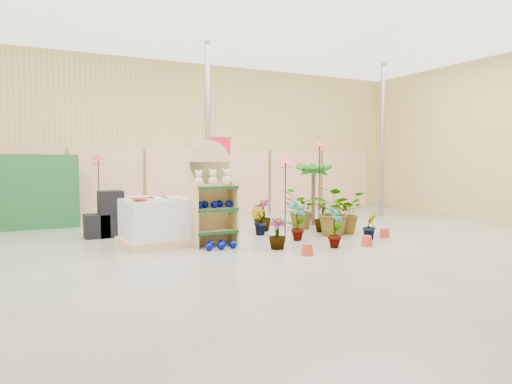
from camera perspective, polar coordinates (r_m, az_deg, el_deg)
room at (r=8.80m, az=-0.02°, el=7.60°), size 15.20×12.10×4.70m
display_shelf at (r=8.97m, az=-5.63°, el=-0.64°), size 0.87×0.55×2.05m
teddy_bears at (r=8.86m, az=-5.30°, el=1.65°), size 0.75×0.19×0.32m
gazing_balls_shelf at (r=8.86m, az=-5.33°, el=-1.54°), size 0.75×0.26×0.14m
gazing_balls_floor at (r=8.63m, az=-4.60°, el=-6.60°), size 0.63×0.39×0.15m
pallet_stack at (r=9.05m, az=-12.44°, el=-3.73°), size 1.40×1.21×0.96m
charcoal_planters at (r=10.40m, az=-18.23°, el=-3.07°), size 0.80×0.50×1.00m
trellis_stock at (r=12.17m, az=-25.96°, el=0.01°), size 2.00×0.30×1.80m
offer_sign at (r=10.71m, az=-4.52°, el=3.50°), size 0.50×0.08×2.20m
bird_table_front at (r=9.72m, az=3.70°, el=3.71°), size 0.34×0.34×1.74m
bird_table_right at (r=10.86m, az=7.95°, el=5.61°), size 0.34×0.34×2.12m
bird_table_back at (r=11.88m, az=-19.13°, el=3.83°), size 0.34×0.34×1.80m
palm at (r=11.70m, az=7.20°, el=2.86°), size 0.70×0.70×1.69m
potted_plant_0 at (r=9.46m, az=5.15°, el=-3.53°), size 0.45×0.31×0.85m
potted_plant_2 at (r=10.18m, az=9.87°, el=-2.39°), size 0.99×1.09×1.08m
potted_plant_3 at (r=10.68m, az=8.35°, el=-3.05°), size 0.54×0.54×0.72m
potted_plant_5 at (r=10.14m, az=0.35°, el=-3.64°), size 0.43×0.44×0.63m
potted_plant_6 at (r=11.06m, az=5.63°, el=-2.15°), size 1.09×1.03×0.96m
potted_plant_7 at (r=8.55m, az=2.68°, el=-5.21°), size 0.46×0.46×0.59m
potted_plant_8 at (r=8.77m, az=9.78°, el=-4.29°), size 0.50×0.42×0.81m
potted_plant_9 at (r=9.83m, az=14.00°, el=-4.09°), size 0.42×0.40×0.60m
potted_plant_10 at (r=10.64m, az=11.18°, el=-2.50°), size 1.09×1.04×0.94m
potted_plant_11 at (r=10.71m, az=0.78°, el=-2.91°), size 0.49×0.49×0.74m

